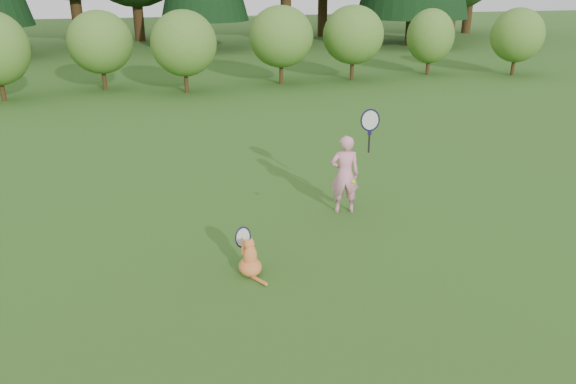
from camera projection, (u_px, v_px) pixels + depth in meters
name	position (u px, v px, depth m)	size (l,w,h in m)	color
ground	(288.00, 262.00, 7.63)	(100.00, 100.00, 0.00)	#265317
shrub_row	(193.00, 47.00, 18.88)	(28.00, 3.00, 2.80)	#4A7725
child	(346.00, 172.00, 9.03)	(0.73, 0.40, 1.93)	pink
cat	(250.00, 256.00, 7.23)	(0.36, 0.67, 0.70)	orange
tennis_ball	(353.00, 182.00, 7.22)	(0.06, 0.06, 0.06)	#A7D919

